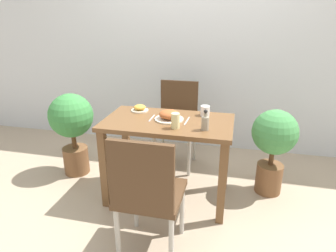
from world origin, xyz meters
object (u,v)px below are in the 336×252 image
(chair_far, at_px, (177,119))
(potted_plant_right, at_px, (274,142))
(juice_glass, at_px, (175,121))
(side_plate, at_px, (140,108))
(chair_near, at_px, (147,191))
(drink_cup, at_px, (205,111))
(food_plate, at_px, (169,116))
(sauce_bottle, at_px, (205,122))
(potted_plant_left, at_px, (72,124))

(chair_far, bearing_deg, potted_plant_right, -21.45)
(juice_glass, bearing_deg, potted_plant_right, 29.57)
(side_plate, bearing_deg, juice_glass, -40.57)
(chair_near, height_order, potted_plant_right, chair_near)
(side_plate, xyz_separation_m, drink_cup, (0.59, 0.01, 0.02))
(food_plate, xyz_separation_m, drink_cup, (0.28, 0.18, 0.00))
(chair_near, xyz_separation_m, drink_cup, (0.25, 0.91, 0.27))
(chair_near, height_order, sauce_bottle, chair_near)
(food_plate, distance_m, potted_plant_left, 1.07)
(side_plate, xyz_separation_m, potted_plant_left, (-0.72, 0.02, -0.22))
(food_plate, xyz_separation_m, potted_plant_left, (-1.03, 0.19, -0.23))
(potted_plant_left, height_order, potted_plant_right, potted_plant_left)
(potted_plant_left, bearing_deg, chair_far, 25.20)
(chair_far, height_order, potted_plant_left, chair_far)
(chair_near, distance_m, potted_plant_left, 1.40)
(side_plate, height_order, juice_glass, juice_glass)
(juice_glass, bearing_deg, chair_near, -96.40)
(juice_glass, bearing_deg, side_plate, 139.43)
(chair_near, bearing_deg, side_plate, -69.29)
(chair_near, relative_size, potted_plant_left, 1.07)
(chair_far, height_order, food_plate, chair_far)
(chair_far, relative_size, sauce_bottle, 5.51)
(drink_cup, height_order, juice_glass, juice_glass)
(chair_near, relative_size, chair_far, 1.00)
(chair_far, height_order, drink_cup, chair_far)
(juice_glass, relative_size, sauce_bottle, 0.74)
(sauce_bottle, bearing_deg, juice_glass, -176.15)
(food_plate, bearing_deg, potted_plant_right, 17.26)
(chair_far, bearing_deg, drink_cup, -53.55)
(drink_cup, distance_m, potted_plant_right, 0.67)
(potted_plant_right, bearing_deg, side_plate, -175.01)
(food_plate, distance_m, juice_glass, 0.20)
(chair_near, xyz_separation_m, sauce_bottle, (0.29, 0.57, 0.29))
(sauce_bottle, bearing_deg, drink_cup, 96.61)
(chair_near, height_order, juice_glass, chair_near)
(chair_near, distance_m, food_plate, 0.78)
(food_plate, bearing_deg, drink_cup, 33.51)
(sauce_bottle, relative_size, potted_plant_right, 0.21)
(juice_glass, bearing_deg, sauce_bottle, 3.85)
(chair_far, relative_size, food_plate, 3.73)
(side_plate, bearing_deg, drink_cup, 1.29)
(chair_far, xyz_separation_m, sauce_bottle, (0.38, -0.80, 0.29))
(potted_plant_right, bearing_deg, chair_far, 158.55)
(food_plate, xyz_separation_m, sauce_bottle, (0.32, -0.16, 0.02))
(chair_near, relative_size, potted_plant_right, 1.13)
(food_plate, relative_size, sauce_bottle, 1.48)
(side_plate, bearing_deg, chair_near, -69.29)
(side_plate, distance_m, potted_plant_left, 0.75)
(chair_far, xyz_separation_m, potted_plant_right, (0.95, -0.37, -0.00))
(chair_near, relative_size, sauce_bottle, 5.51)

